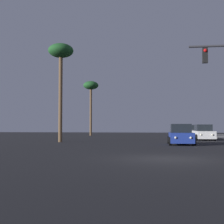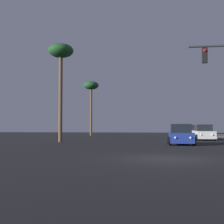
{
  "view_description": "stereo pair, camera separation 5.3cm",
  "coord_description": "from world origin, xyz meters",
  "px_view_note": "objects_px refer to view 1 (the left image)",
  "views": [
    {
      "loc": [
        -0.64,
        -14.55,
        1.49
      ],
      "look_at": [
        -4.41,
        13.87,
        2.8
      ],
      "focal_mm": 50.0,
      "sensor_mm": 36.0,
      "label": 1
    },
    {
      "loc": [
        -0.58,
        -14.55,
        1.49
      ],
      "look_at": [
        -4.41,
        13.87,
        2.8
      ],
      "focal_mm": 50.0,
      "sensor_mm": 36.0,
      "label": 2
    }
  ],
  "objects_px": {
    "car_blue": "(181,135)",
    "palm_tree_far": "(91,88)",
    "car_white": "(203,133)",
    "car_grey": "(191,131)",
    "palm_tree_near": "(61,56)"
  },
  "relations": [
    {
      "from": "palm_tree_near",
      "to": "palm_tree_far",
      "type": "bearing_deg",
      "value": 93.22
    },
    {
      "from": "car_blue",
      "to": "palm_tree_far",
      "type": "relative_size",
      "value": 0.5
    },
    {
      "from": "car_blue",
      "to": "palm_tree_far",
      "type": "xyz_separation_m",
      "value": [
        -12.06,
        22.5,
        6.77
      ]
    },
    {
      "from": "car_blue",
      "to": "palm_tree_near",
      "type": "relative_size",
      "value": 0.46
    },
    {
      "from": "car_white",
      "to": "palm_tree_far",
      "type": "xyz_separation_m",
      "value": [
        -15.22,
        13.72,
        6.77
      ]
    },
    {
      "from": "car_white",
      "to": "palm_tree_near",
      "type": "distance_m",
      "value": 17.11
    },
    {
      "from": "palm_tree_far",
      "to": "palm_tree_near",
      "type": "bearing_deg",
      "value": -86.78
    },
    {
      "from": "car_blue",
      "to": "palm_tree_near",
      "type": "xyz_separation_m",
      "value": [
        -10.94,
        2.5,
        7.39
      ]
    },
    {
      "from": "car_grey",
      "to": "car_white",
      "type": "bearing_deg",
      "value": 92.28
    },
    {
      "from": "car_blue",
      "to": "car_grey",
      "type": "height_order",
      "value": "same"
    },
    {
      "from": "car_grey",
      "to": "palm_tree_near",
      "type": "xyz_separation_m",
      "value": [
        -14.05,
        -17.2,
        7.39
      ]
    },
    {
      "from": "car_white",
      "to": "car_grey",
      "type": "xyz_separation_m",
      "value": [
        -0.05,
        10.92,
        0.0
      ]
    },
    {
      "from": "car_grey",
      "to": "palm_tree_near",
      "type": "relative_size",
      "value": 0.46
    },
    {
      "from": "car_grey",
      "to": "palm_tree_far",
      "type": "xyz_separation_m",
      "value": [
        -15.17,
        2.8,
        6.77
      ]
    },
    {
      "from": "car_white",
      "to": "palm_tree_far",
      "type": "bearing_deg",
      "value": -44.17
    }
  ]
}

